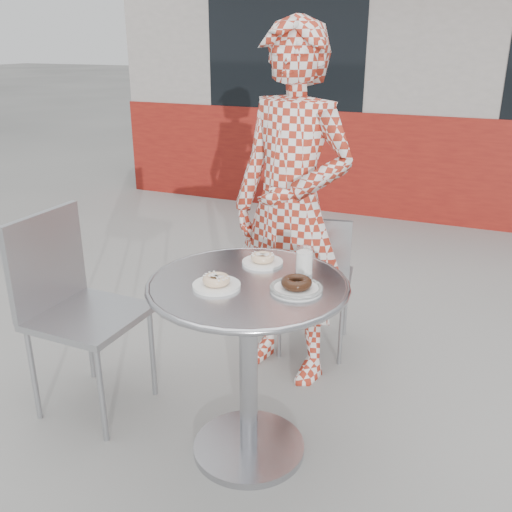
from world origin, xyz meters
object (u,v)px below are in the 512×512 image
at_px(bistro_table, 248,327).
at_px(plate_near, 216,282).
at_px(milk_cup, 304,261).
at_px(plate_checker, 296,287).
at_px(chair_far, 314,307).
at_px(seated_person, 291,210).
at_px(plate_far, 263,260).
at_px(chair_left, 91,352).

xyz_separation_m(bistro_table, plate_near, (-0.09, -0.09, 0.21)).
relative_size(plate_near, milk_cup, 1.65).
xyz_separation_m(bistro_table, milk_cup, (0.17, 0.17, 0.24)).
xyz_separation_m(plate_checker, milk_cup, (-0.03, 0.17, 0.03)).
height_order(chair_far, seated_person, seated_person).
distance_m(seated_person, plate_far, 0.50).
height_order(plate_far, plate_near, plate_near).
xyz_separation_m(bistro_table, plate_checker, (0.19, -0.00, 0.21)).
bearing_deg(seated_person, bistro_table, -69.40).
bearing_deg(plate_far, chair_far, 89.97).
xyz_separation_m(chair_far, plate_far, (-0.00, -0.75, 0.55)).
bearing_deg(seated_person, plate_near, -76.75).
xyz_separation_m(chair_far, chair_left, (-0.79, -0.94, 0.04)).
height_order(bistro_table, chair_far, chair_far).
height_order(chair_far, plate_far, plate_far).
xyz_separation_m(chair_left, plate_checker, (1.00, -0.01, 0.52)).
distance_m(plate_far, plate_near, 0.29).
relative_size(chair_far, milk_cup, 7.48).
bearing_deg(chair_far, chair_left, 39.83).
relative_size(chair_left, plate_checker, 4.75).
height_order(chair_left, milk_cup, chair_left).
distance_m(bistro_table, seated_person, 0.75).
xyz_separation_m(bistro_table, chair_far, (-0.02, 0.95, -0.34)).
distance_m(bistro_table, milk_cup, 0.34).
relative_size(seated_person, plate_far, 10.41).
bearing_deg(plate_far, chair_left, -166.50).
bearing_deg(plate_near, milk_cup, 44.33).
relative_size(chair_far, plate_near, 4.54).
xyz_separation_m(plate_near, plate_checker, (0.29, 0.09, -0.00)).
distance_m(plate_near, plate_checker, 0.30).
bearing_deg(chair_far, bistro_table, 80.96).
xyz_separation_m(seated_person, plate_far, (0.05, -0.50, -0.07)).
bearing_deg(milk_cup, chair_far, 103.58).
xyz_separation_m(chair_left, seated_person, (0.73, 0.68, 0.59)).
relative_size(seated_person, plate_checker, 8.88).
bearing_deg(seated_person, plate_far, -69.41).
xyz_separation_m(plate_far, plate_near, (-0.07, -0.28, 0.00)).
xyz_separation_m(seated_person, plate_near, (-0.01, -0.78, -0.07)).
distance_m(plate_far, plate_checker, 0.29).
bearing_deg(plate_far, seated_person, 96.24).
bearing_deg(chair_far, plate_near, 75.84).
bearing_deg(chair_far, plate_far, 79.64).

